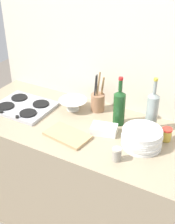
{
  "coord_description": "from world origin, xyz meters",
  "views": [
    {
      "loc": [
        0.81,
        -1.46,
        2.02
      ],
      "look_at": [
        0.0,
        0.0,
        1.02
      ],
      "focal_mm": 49.14,
      "sensor_mm": 36.0,
      "label": 1
    }
  ],
  "objects": [
    {
      "name": "utensil_crock",
      "position": [
        -0.05,
        0.24,
        0.97
      ],
      "size": [
        0.1,
        0.1,
        0.29
      ],
      "color": "#996B4C",
      "rests_on": "counter_block"
    },
    {
      "name": "counter_block",
      "position": [
        0.0,
        0.0,
        0.45
      ],
      "size": [
        1.8,
        0.7,
        0.9
      ],
      "primitive_type": "cube",
      "color": "tan",
      "rests_on": "ground"
    },
    {
      "name": "condiment_jar_rear",
      "position": [
        0.3,
        -0.21,
        0.94
      ],
      "size": [
        0.05,
        0.05,
        0.08
      ],
      "color": "#9E998C",
      "rests_on": "counter_block"
    },
    {
      "name": "condiment_jar_front",
      "position": [
        0.49,
        0.11,
        0.94
      ],
      "size": [
        0.06,
        0.06,
        0.08
      ],
      "color": "gold",
      "rests_on": "counter_block"
    },
    {
      "name": "wine_bottle_leftmost",
      "position": [
        0.15,
        0.15,
        1.03
      ],
      "size": [
        0.08,
        0.08,
        0.34
      ],
      "color": "#19471E",
      "rests_on": "counter_block"
    },
    {
      "name": "ground_plane",
      "position": [
        0.0,
        0.0,
        0.0
      ],
      "size": [
        6.0,
        6.0,
        0.0
      ],
      "primitive_type": "plane",
      "color": "#6B6056",
      "rests_on": "ground"
    },
    {
      "name": "backsplash_panel",
      "position": [
        0.0,
        0.38,
        1.09
      ],
      "size": [
        1.9,
        0.06,
        2.18
      ],
      "primitive_type": "cube",
      "color": "beige",
      "rests_on": "ground"
    },
    {
      "name": "plate_stack",
      "position": [
        0.37,
        -0.01,
        0.96
      ],
      "size": [
        0.24,
        0.24,
        0.11
      ],
      "color": "white",
      "rests_on": "counter_block"
    },
    {
      "name": "wine_bottle_mid_left",
      "position": [
        0.37,
        0.17,
        1.04
      ],
      "size": [
        0.07,
        0.07,
        0.37
      ],
      "color": "gray",
      "rests_on": "counter_block"
    },
    {
      "name": "cutting_board",
      "position": [
        -0.06,
        -0.15,
        0.91
      ],
      "size": [
        0.3,
        0.2,
        0.02
      ],
      "primitive_type": "cube",
      "rotation": [
        0.0,
        0.0,
        -0.14
      ],
      "color": "tan",
      "rests_on": "counter_block"
    },
    {
      "name": "stovetop_hob",
      "position": [
        -0.53,
        -0.0,
        0.91
      ],
      "size": [
        0.4,
        0.33,
        0.04
      ],
      "color": "#B2B2B7",
      "rests_on": "counter_block"
    },
    {
      "name": "butter_dish",
      "position": [
        0.12,
        -0.0,
        0.93
      ],
      "size": [
        0.18,
        0.14,
        0.05
      ],
      "primitive_type": "cube",
      "rotation": [
        0.0,
        0.0,
        0.25
      ],
      "color": "white",
      "rests_on": "counter_block"
    },
    {
      "name": "mixing_bowl",
      "position": [
        -0.21,
        0.16,
        0.94
      ],
      "size": [
        0.2,
        0.2,
        0.08
      ],
      "color": "white",
      "rests_on": "counter_block"
    }
  ]
}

